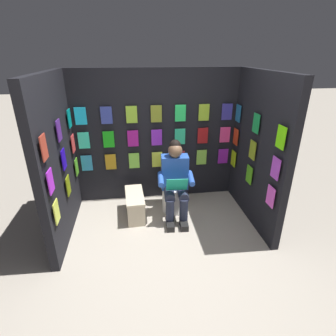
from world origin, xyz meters
TOP-DOWN VIEW (x-y plane):
  - ground_plane at (0.00, 0.00)m, footprint 30.00×30.00m
  - display_wall_back at (0.00, -1.66)m, footprint 2.71×0.14m
  - display_wall_left at (-1.36, -0.81)m, footprint 0.14×1.61m
  - display_wall_right at (1.36, -0.81)m, footprint 0.14×1.61m
  - toilet at (-0.22, -1.21)m, footprint 0.42×0.57m
  - person_reading at (-0.21, -0.98)m, footprint 0.54×0.70m
  - comic_longbox_near at (0.40, -1.05)m, footprint 0.30×0.66m

SIDE VIEW (x-z plane):
  - ground_plane at x=0.00m, z-range 0.00..0.00m
  - comic_longbox_near at x=0.40m, z-range 0.00..0.37m
  - toilet at x=-0.22m, z-range -0.06..0.71m
  - person_reading at x=-0.21m, z-range 0.00..1.20m
  - display_wall_left at x=-1.36m, z-range 0.00..2.14m
  - display_wall_right at x=1.36m, z-range 0.00..2.14m
  - display_wall_back at x=0.00m, z-range 0.00..2.14m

